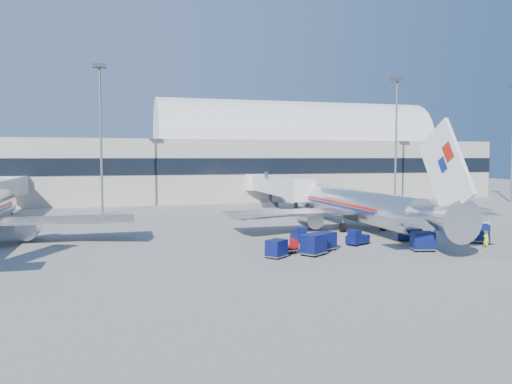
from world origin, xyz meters
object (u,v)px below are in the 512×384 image
object	(u,v)px
barrier_far	(478,225)
tug_lead	(357,238)
jetbridge_near	(274,185)
ramp_worker	(486,239)
tug_right	(409,234)
cart_train_c	(276,248)
airliner_main	(359,206)
mast_east	(396,123)
cart_solo_near	(423,241)
barrier_near	(430,227)
cart_open_red	(284,249)
tug_left	(299,235)
barrier_mid	(454,226)
cart_solo_far	(478,233)
mast_west	(100,116)
cart_train_a	(325,241)
cart_train_b	(313,244)

from	to	relation	value
barrier_far	tug_lead	distance (m)	20.56
jetbridge_near	ramp_worker	xyz separation A→B (m)	(8.48, -40.36, -3.06)
tug_right	cart_train_c	xyz separation A→B (m)	(-15.92, -4.72, 0.15)
airliner_main	mast_east	bearing A→B (deg)	51.89
tug_lead	cart_solo_near	distance (m)	6.29
barrier_near	tug_lead	xyz separation A→B (m)	(-12.88, -6.58, 0.26)
cart_solo_near	cart_open_red	world-z (taller)	cart_solo_near
mast_east	barrier_near	size ratio (longest dim) A/B	7.53
tug_left	ramp_worker	distance (m)	17.86
mast_east	ramp_worker	bearing A→B (deg)	-109.39
barrier_mid	ramp_worker	world-z (taller)	ramp_worker
mast_east	cart_solo_far	world-z (taller)	mast_east
cart_solo_far	cart_train_c	bearing A→B (deg)	-146.09
tug_lead	mast_east	bearing A→B (deg)	28.06
barrier_near	tug_right	distance (m)	8.74
airliner_main	mast_west	bearing A→B (deg)	139.64
tug_lead	cart_train_c	world-z (taller)	cart_train_c
cart_train_a	jetbridge_near	bearing A→B (deg)	56.45
mast_west	tug_right	distance (m)	48.26
tug_right	cart_train_a	xyz separation A→B (m)	(-10.52, -2.58, 0.22)
mast_east	tug_right	world-z (taller)	mast_east
tug_right	barrier_mid	bearing A→B (deg)	67.60
cart_solo_near	ramp_worker	size ratio (longest dim) A/B	1.35
cart_open_red	cart_solo_far	bearing A→B (deg)	-9.55
mast_west	cart_train_b	bearing A→B (deg)	-63.59
mast_east	ramp_worker	world-z (taller)	mast_east
cart_solo_far	cart_train_a	bearing A→B (deg)	-151.83
cart_train_c	cart_open_red	world-z (taller)	cart_train_c
cart_open_red	mast_east	bearing A→B (deg)	37.56
cart_train_b	ramp_worker	distance (m)	17.11
cart_train_c	mast_east	bearing A→B (deg)	8.90
tug_lead	barrier_far	bearing A→B (deg)	-7.54
tug_right	cart_train_b	bearing A→B (deg)	-122.81
tug_right	jetbridge_near	bearing A→B (deg)	133.55
jetbridge_near	barrier_near	xyz separation A→B (m)	(10.40, -28.81, -3.48)
mast_east	tug_left	size ratio (longest dim) A/B	9.51
jetbridge_near	cart_solo_far	bearing A→B (deg)	-75.02
cart_train_a	cart_train_c	world-z (taller)	cart_train_a
cart_solo_far	cart_open_red	xyz separation A→B (m)	(-20.89, -0.30, -0.56)
mast_west	tug_left	xyz separation A→B (m)	(20.35, -31.10, -14.09)
cart_train_a	ramp_worker	size ratio (longest dim) A/B	1.37
tug_lead	cart_train_a	bearing A→B (deg)	176.67
cart_train_c	ramp_worker	bearing A→B (deg)	-42.19
tug_right	airliner_main	bearing A→B (deg)	137.11
mast_west	cart_solo_far	distance (m)	54.24
mast_east	barrier_mid	size ratio (longest dim) A/B	7.53
cart_train_a	ramp_worker	bearing A→B (deg)	-35.28
mast_west	tug_left	distance (m)	39.75
cart_solo_near	mast_east	bearing A→B (deg)	76.05
tug_lead	cart_train_b	world-z (taller)	cart_train_b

